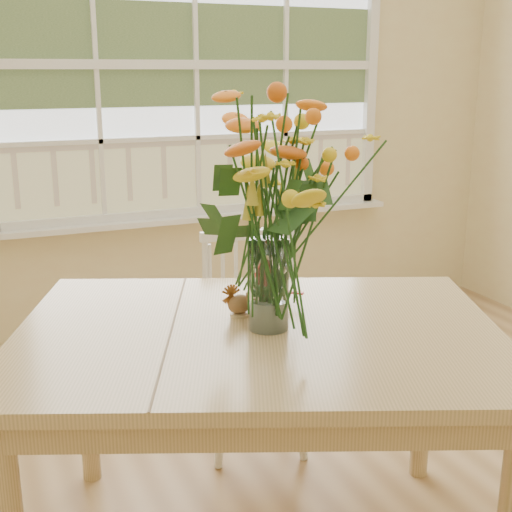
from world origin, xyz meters
name	(u,v)px	position (x,y,z in m)	size (l,w,h in m)	color
wall_back	(195,101)	(0.00, 2.25, 1.35)	(4.00, 0.02, 2.70)	beige
window	(196,68)	(0.00, 2.21, 1.53)	(2.42, 0.12, 1.74)	silver
dining_table	(259,357)	(-0.47, 0.22, 0.68)	(1.73, 1.49, 0.77)	tan
windsor_chair	(252,328)	(-0.21, 0.91, 0.49)	(0.48, 0.47, 0.87)	white
flower_vase	(269,195)	(-0.44, 0.22, 1.18)	(0.57, 0.57, 0.67)	white
pumpkin	(272,306)	(-0.39, 0.30, 0.81)	(0.09, 0.09, 0.07)	orange
turkey_figurine	(239,304)	(-0.48, 0.35, 0.81)	(0.08, 0.06, 0.10)	#CCB78C
dark_gourd	(275,291)	(-0.33, 0.42, 0.81)	(0.13, 0.10, 0.08)	#38160F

